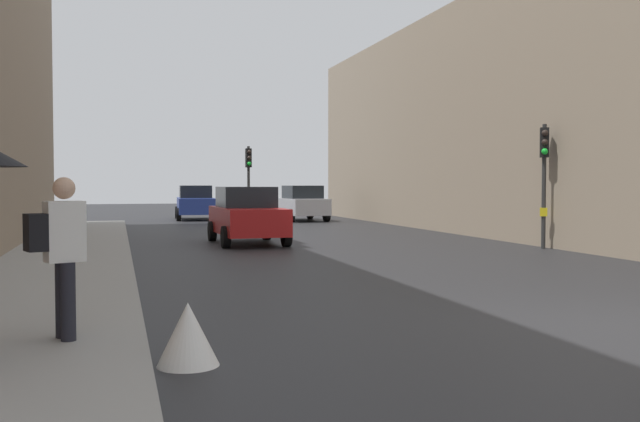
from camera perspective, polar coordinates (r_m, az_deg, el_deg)
name	(u,v)px	position (r m, az deg, el deg)	size (l,w,h in m)	color
ground_plane	(595,322)	(10.45, 20.84, -8.22)	(120.00, 120.00, 0.00)	#28282B
sidewalk_kerb	(53,279)	(14.41, -20.28, -5.05)	(2.94, 40.00, 0.16)	gray
building_facade_right	(613,119)	(29.51, 22.09, 6.74)	(12.00, 35.25, 8.57)	gray
traffic_light_mid_street	(544,163)	(21.48, 17.26, 3.64)	(0.36, 0.45, 3.54)	#2D2D2D
traffic_light_far_median	(249,171)	(32.39, -5.65, 3.18)	(0.25, 0.43, 3.52)	#2D2D2D
car_red_sedan	(247,215)	(22.50, -5.77, -0.34)	(2.08, 4.23, 1.76)	red
car_blue_van	(196,203)	(37.94, -9.79, 0.66)	(2.19, 4.29, 1.76)	navy
car_silver_hatchback	(301,203)	(36.21, -1.48, 0.62)	(2.17, 4.28, 1.76)	#BCBCC1
pedestrian_with_black_backpack	(60,248)	(8.33, -19.79, -2.76)	(0.66, 0.46, 1.77)	black
warning_sign_triangle	(188,334)	(7.59, -10.37, -9.53)	(0.64, 0.64, 0.65)	silver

